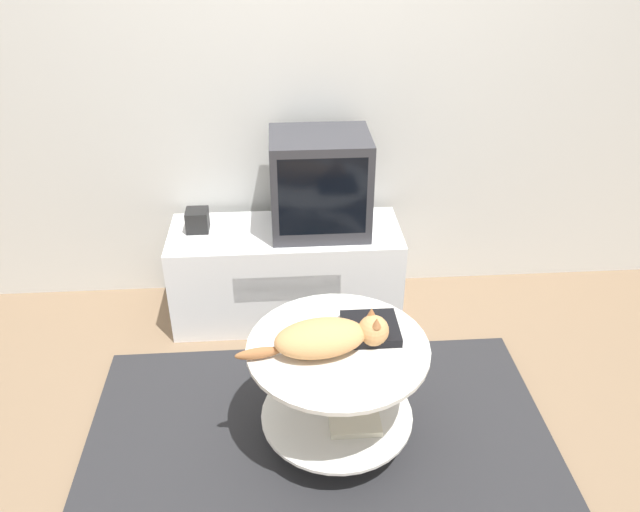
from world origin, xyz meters
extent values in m
plane|color=#7F664C|center=(0.00, 0.00, 0.00)|extent=(12.00, 12.00, 0.00)
cube|color=silver|center=(0.00, 1.30, 1.30)|extent=(8.00, 0.05, 2.60)
cube|color=#28282B|center=(0.00, 0.00, 0.01)|extent=(1.95, 1.31, 0.02)
cube|color=white|center=(-0.11, 0.98, 0.25)|extent=(1.17, 0.45, 0.51)
cube|color=silver|center=(-0.11, 0.76, 0.30)|extent=(0.53, 0.01, 0.14)
cube|color=#333338|center=(0.07, 1.00, 0.76)|extent=(0.48, 0.38, 0.50)
cube|color=black|center=(0.07, 0.82, 0.77)|extent=(0.41, 0.01, 0.39)
cube|color=black|center=(-0.55, 1.02, 0.56)|extent=(0.11, 0.11, 0.11)
cylinder|color=#B2B2B7|center=(0.07, 0.05, 0.03)|extent=(0.29, 0.29, 0.01)
cylinder|color=#B7B7BC|center=(0.07, 0.05, 0.26)|extent=(0.04, 0.04, 0.47)
cylinder|color=silver|center=(0.07, 0.05, 0.15)|extent=(0.62, 0.62, 0.01)
cylinder|color=silver|center=(0.07, 0.05, 0.50)|extent=(0.70, 0.70, 0.02)
cube|color=beige|center=(0.13, -0.03, 0.17)|extent=(0.20, 0.12, 0.02)
cube|color=#1E664C|center=(0.03, 0.15, 0.17)|extent=(0.14, 0.14, 0.01)
cube|color=black|center=(0.20, 0.13, 0.53)|extent=(0.22, 0.21, 0.04)
ellipsoid|color=tan|center=(0.00, 0.03, 0.57)|extent=(0.37, 0.25, 0.12)
sphere|color=tan|center=(0.20, 0.06, 0.57)|extent=(0.12, 0.12, 0.12)
cone|color=#996038|center=(0.20, 0.10, 0.63)|extent=(0.04, 0.04, 0.04)
cone|color=#996038|center=(0.21, 0.03, 0.63)|extent=(0.04, 0.04, 0.04)
ellipsoid|color=#996038|center=(-0.23, 0.00, 0.54)|extent=(0.18, 0.07, 0.04)
camera|label=1|loc=(-0.13, -1.79, 2.02)|focal=35.00mm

